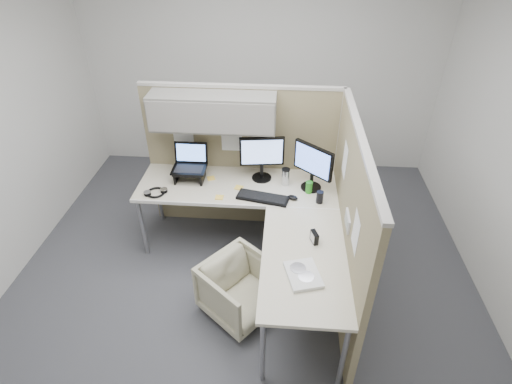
# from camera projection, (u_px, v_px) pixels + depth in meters

# --- Properties ---
(ground) EXTENTS (4.50, 4.50, 0.00)m
(ground) POSITION_uv_depth(u_px,v_px,m) (244.00, 276.00, 3.97)
(ground) COLOR #3F4045
(ground) RESTS_ON ground
(partition_back) EXTENTS (2.00, 0.36, 1.63)m
(partition_back) POSITION_uv_depth(u_px,v_px,m) (229.00, 138.00, 4.03)
(partition_back) COLOR #8E815D
(partition_back) RESTS_ON ground
(partition_right) EXTENTS (0.07, 2.03, 1.63)m
(partition_right) POSITION_uv_depth(u_px,v_px,m) (347.00, 221.00, 3.39)
(partition_right) COLOR #8E815D
(partition_right) RESTS_ON ground
(desk) EXTENTS (2.00, 1.98, 0.73)m
(desk) POSITION_uv_depth(u_px,v_px,m) (258.00, 214.00, 3.67)
(desk) COLOR beige
(desk) RESTS_ON ground
(office_chair) EXTENTS (0.78, 0.78, 0.59)m
(office_chair) POSITION_uv_depth(u_px,v_px,m) (240.00, 287.00, 3.47)
(office_chair) COLOR #B2AF8E
(office_chair) RESTS_ON ground
(monitor_left) EXTENTS (0.44, 0.20, 0.47)m
(monitor_left) POSITION_uv_depth(u_px,v_px,m) (262.00, 155.00, 3.93)
(monitor_left) COLOR black
(monitor_left) RESTS_ON desk
(monitor_right) EXTENTS (0.35, 0.32, 0.47)m
(monitor_right) POSITION_uv_depth(u_px,v_px,m) (313.00, 164.00, 3.79)
(monitor_right) COLOR black
(monitor_right) RESTS_ON desk
(laptop_station) EXTENTS (0.34, 0.29, 0.35)m
(laptop_station) POSITION_uv_depth(u_px,v_px,m) (190.00, 167.00, 4.02)
(laptop_station) COLOR black
(laptop_station) RESTS_ON desk
(keyboard) EXTENTS (0.51, 0.26, 0.02)m
(keyboard) POSITION_uv_depth(u_px,v_px,m) (263.00, 198.00, 3.79)
(keyboard) COLOR black
(keyboard) RESTS_ON desk
(mouse) EXTENTS (0.12, 0.10, 0.04)m
(mouse) POSITION_uv_depth(u_px,v_px,m) (293.00, 198.00, 3.78)
(mouse) COLOR black
(mouse) RESTS_ON desk
(travel_mug) EXTENTS (0.08, 0.08, 0.18)m
(travel_mug) POSITION_uv_depth(u_px,v_px,m) (286.00, 177.00, 3.95)
(travel_mug) COLOR silver
(travel_mug) RESTS_ON desk
(soda_can_green) EXTENTS (0.07, 0.07, 0.12)m
(soda_can_green) POSITION_uv_depth(u_px,v_px,m) (320.00, 197.00, 3.72)
(soda_can_green) COLOR black
(soda_can_green) RESTS_ON desk
(soda_can_silver) EXTENTS (0.07, 0.07, 0.12)m
(soda_can_silver) POSITION_uv_depth(u_px,v_px,m) (309.00, 187.00, 3.85)
(soda_can_silver) COLOR #268C1E
(soda_can_silver) RESTS_ON desk
(sticky_note_b) EXTENTS (0.10, 0.10, 0.01)m
(sticky_note_b) POSITION_uv_depth(u_px,v_px,m) (250.00, 199.00, 3.79)
(sticky_note_b) COLOR yellow
(sticky_note_b) RESTS_ON desk
(sticky_note_a) EXTENTS (0.08, 0.08, 0.01)m
(sticky_note_a) POSITION_uv_depth(u_px,v_px,m) (219.00, 197.00, 3.81)
(sticky_note_a) COLOR yellow
(sticky_note_a) RESTS_ON desk
(sticky_note_d) EXTENTS (0.09, 0.09, 0.01)m
(sticky_note_d) POSITION_uv_depth(u_px,v_px,m) (239.00, 188.00, 3.95)
(sticky_note_d) COLOR yellow
(sticky_note_d) RESTS_ON desk
(sticky_note_c) EXTENTS (0.10, 0.10, 0.01)m
(sticky_note_c) POSITION_uv_depth(u_px,v_px,m) (211.00, 178.00, 4.09)
(sticky_note_c) COLOR yellow
(sticky_note_c) RESTS_ON desk
(headphones) EXTENTS (0.24, 0.24, 0.03)m
(headphones) POSITION_uv_depth(u_px,v_px,m) (156.00, 192.00, 3.86)
(headphones) COLOR black
(headphones) RESTS_ON desk
(paper_stack) EXTENTS (0.31, 0.35, 0.03)m
(paper_stack) POSITION_uv_depth(u_px,v_px,m) (303.00, 275.00, 2.98)
(paper_stack) COLOR white
(paper_stack) RESTS_ON desk
(desk_clock) EXTENTS (0.07, 0.11, 0.10)m
(desk_clock) POSITION_uv_depth(u_px,v_px,m) (314.00, 237.00, 3.27)
(desk_clock) COLOR black
(desk_clock) RESTS_ON desk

